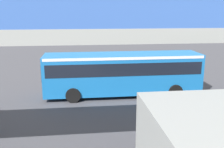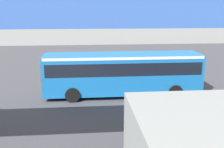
# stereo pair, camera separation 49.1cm
# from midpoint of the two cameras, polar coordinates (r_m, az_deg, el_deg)

# --- Properties ---
(ground) EXTENTS (80.00, 80.00, 0.00)m
(ground) POSITION_cam_midpoint_polar(r_m,az_deg,el_deg) (20.88, -0.61, -3.59)
(ground) COLOR #424247
(city_bus) EXTENTS (11.54, 2.85, 3.15)m
(city_bus) POSITION_cam_midpoint_polar(r_m,az_deg,el_deg) (19.29, 3.09, 0.72)
(city_bus) COLOR #196BB7
(city_bus) RESTS_ON ground
(lane_dash_leftmost) EXTENTS (2.00, 0.20, 0.01)m
(lane_dash_leftmost) POSITION_cam_midpoint_polar(r_m,az_deg,el_deg) (24.59, 8.10, -1.03)
(lane_dash_leftmost) COLOR silver
(lane_dash_leftmost) RESTS_ON ground
(lane_dash_left) EXTENTS (2.00, 0.20, 0.01)m
(lane_dash_left) POSITION_cam_midpoint_polar(r_m,az_deg,el_deg) (24.00, -1.24, -1.26)
(lane_dash_left) COLOR silver
(lane_dash_left) RESTS_ON ground
(lane_dash_centre) EXTENTS (2.00, 0.20, 0.01)m
(lane_dash_centre) POSITION_cam_midpoint_polar(r_m,az_deg,el_deg) (24.07, -10.79, -1.47)
(lane_dash_centre) COLOR silver
(lane_dash_centre) RESTS_ON ground
(pedestrian_overpass) EXTENTS (29.60, 2.60, 6.78)m
(pedestrian_overpass) POSITION_cam_midpoint_polar(r_m,az_deg,el_deg) (9.73, 4.26, 6.73)
(pedestrian_overpass) COLOR gray
(pedestrian_overpass) RESTS_ON ground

